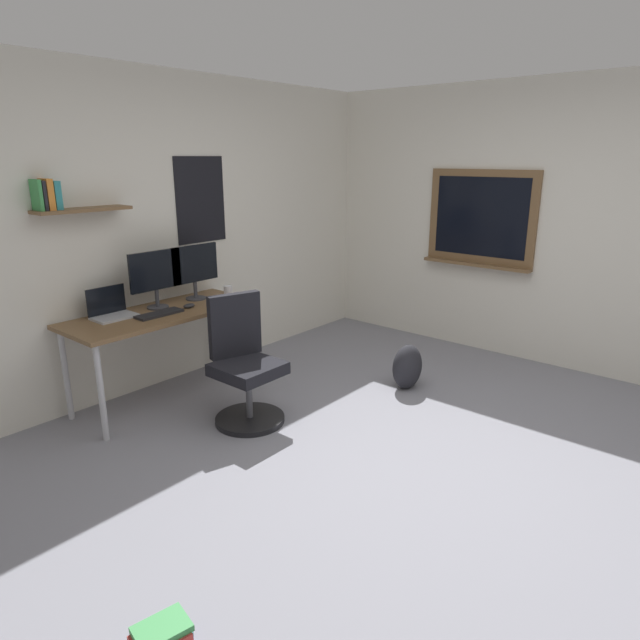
% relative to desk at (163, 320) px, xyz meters
% --- Properties ---
extents(ground_plane, '(5.20, 5.20, 0.00)m').
position_rel_desk_xyz_m(ground_plane, '(0.42, -2.06, -0.67)').
color(ground_plane, gray).
rests_on(ground_plane, ground).
extents(wall_back, '(5.00, 0.30, 2.60)m').
position_rel_desk_xyz_m(wall_back, '(0.41, 0.39, 0.63)').
color(wall_back, silver).
rests_on(wall_back, ground).
extents(wall_right, '(0.22, 5.00, 2.60)m').
position_rel_desk_xyz_m(wall_right, '(2.86, -2.03, 0.63)').
color(wall_right, silver).
rests_on(wall_right, ground).
extents(desk, '(1.52, 0.62, 0.75)m').
position_rel_desk_xyz_m(desk, '(0.00, 0.00, 0.00)').
color(desk, brown).
rests_on(desk, ground).
extents(office_chair, '(0.52, 0.54, 0.95)m').
position_rel_desk_xyz_m(office_chair, '(0.16, -0.76, -0.26)').
color(office_chair, black).
rests_on(office_chair, ground).
extents(laptop, '(0.31, 0.21, 0.23)m').
position_rel_desk_xyz_m(laptop, '(-0.34, 0.15, 0.13)').
color(laptop, '#ADAFB5').
rests_on(laptop, desk).
extents(monitor_primary, '(0.46, 0.17, 0.46)m').
position_rel_desk_xyz_m(monitor_primary, '(0.04, 0.10, 0.34)').
color(monitor_primary, '#38383D').
rests_on(monitor_primary, desk).
extents(monitor_secondary, '(0.46, 0.17, 0.46)m').
position_rel_desk_xyz_m(monitor_secondary, '(0.42, 0.10, 0.34)').
color(monitor_secondary, '#38383D').
rests_on(monitor_secondary, desk).
extents(keyboard, '(0.37, 0.13, 0.02)m').
position_rel_desk_xyz_m(keyboard, '(-0.08, -0.08, 0.08)').
color(keyboard, black).
rests_on(keyboard, desk).
extents(computer_mouse, '(0.10, 0.06, 0.03)m').
position_rel_desk_xyz_m(computer_mouse, '(0.20, -0.08, 0.09)').
color(computer_mouse, '#262628').
rests_on(computer_mouse, desk).
extents(coffee_mug, '(0.08, 0.08, 0.09)m').
position_rel_desk_xyz_m(coffee_mug, '(0.66, -0.03, 0.12)').
color(coffee_mug, silver).
rests_on(coffee_mug, desk).
extents(backpack, '(0.32, 0.22, 0.39)m').
position_rel_desk_xyz_m(backpack, '(1.45, -1.39, -0.48)').
color(backpack, '#232328').
rests_on(backpack, ground).
extents(book_stack_on_floor, '(0.25, 0.21, 0.14)m').
position_rel_desk_xyz_m(book_stack_on_floor, '(-1.48, -2.05, -0.60)').
color(book_stack_on_floor, black).
rests_on(book_stack_on_floor, ground).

